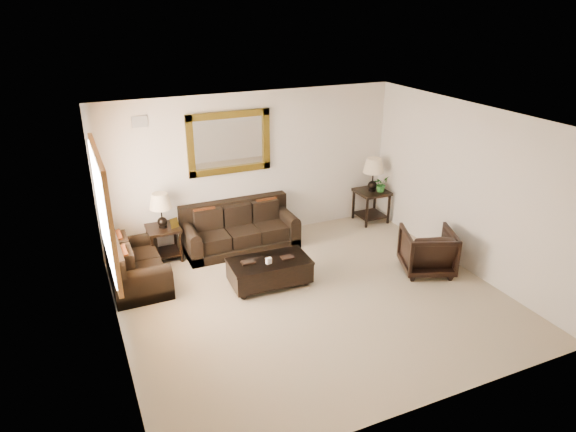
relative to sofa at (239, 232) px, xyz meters
name	(u,v)px	position (x,y,z in m)	size (l,w,h in m)	color
room	(314,215)	(0.43, -2.10, 1.05)	(5.51, 5.01, 2.71)	gray
window	(104,210)	(-2.27, -1.20, 1.25)	(0.07, 1.96, 1.66)	white
mirror	(229,143)	(0.00, 0.36, 1.55)	(1.50, 0.06, 1.10)	#533C10
air_vent	(140,122)	(-1.47, 0.38, 2.05)	(0.25, 0.02, 0.18)	#999999
sofa	(239,232)	(0.00, 0.00, 0.00)	(2.01, 0.87, 0.82)	black
loveseat	(134,268)	(-1.94, -0.60, -0.01)	(0.84, 1.41, 0.79)	black
end_table_left	(162,217)	(-1.32, 0.08, 0.49)	(0.55, 0.55, 1.20)	black
end_table_right	(373,181)	(2.81, 0.06, 0.56)	(0.60, 0.60, 1.31)	black
coffee_table	(269,269)	(-0.01, -1.46, -0.03)	(1.27, 0.72, 0.53)	black
armchair	(428,249)	(2.51, -2.10, 0.11)	(0.79, 0.74, 0.82)	black
potted_plant	(381,186)	(2.94, -0.05, 0.47)	(0.28, 0.31, 0.24)	#215F20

